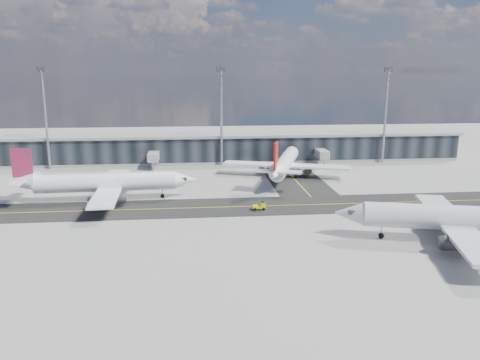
{
  "coord_description": "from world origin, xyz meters",
  "views": [
    {
      "loc": [
        -7.94,
        -89.89,
        27.9
      ],
      "look_at": [
        1.53,
        7.18,
        5.0
      ],
      "focal_mm": 35.0,
      "sensor_mm": 36.0,
      "label": 1
    }
  ],
  "objects_px": {
    "airliner_af": "(103,183)",
    "airliner_redtail": "(285,163)",
    "service_van": "(283,165)",
    "airliner_near": "(465,219)",
    "baggage_tug": "(260,206)"
  },
  "relations": [
    {
      "from": "airliner_af",
      "to": "airliner_redtail",
      "type": "distance_m",
      "value": 47.48
    },
    {
      "from": "service_van",
      "to": "airliner_near",
      "type": "bearing_deg",
      "value": -79.41
    },
    {
      "from": "airliner_af",
      "to": "airliner_near",
      "type": "distance_m",
      "value": 71.99
    },
    {
      "from": "baggage_tug",
      "to": "service_van",
      "type": "height_order",
      "value": "baggage_tug"
    },
    {
      "from": "airliner_redtail",
      "to": "service_van",
      "type": "xyz_separation_m",
      "value": [
        2.09,
        13.78,
        -3.27
      ]
    },
    {
      "from": "airliner_af",
      "to": "service_van",
      "type": "xyz_separation_m",
      "value": [
        45.93,
        32.01,
        -3.29
      ]
    },
    {
      "from": "airliner_redtail",
      "to": "airliner_near",
      "type": "xyz_separation_m",
      "value": [
        20.41,
        -50.7,
        0.19
      ]
    },
    {
      "from": "airliner_redtail",
      "to": "baggage_tug",
      "type": "bearing_deg",
      "value": -91.78
    },
    {
      "from": "airliner_af",
      "to": "airliner_near",
      "type": "relative_size",
      "value": 0.97
    },
    {
      "from": "airliner_redtail",
      "to": "service_van",
      "type": "bearing_deg",
      "value": 99.71
    },
    {
      "from": "airliner_near",
      "to": "baggage_tug",
      "type": "bearing_deg",
      "value": 69.25
    },
    {
      "from": "airliner_af",
      "to": "baggage_tug",
      "type": "height_order",
      "value": "airliner_af"
    },
    {
      "from": "airliner_af",
      "to": "baggage_tug",
      "type": "distance_m",
      "value": 35.05
    },
    {
      "from": "airliner_af",
      "to": "airliner_near",
      "type": "height_order",
      "value": "airliner_near"
    },
    {
      "from": "airliner_redtail",
      "to": "airliner_near",
      "type": "relative_size",
      "value": 0.94
    }
  ]
}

